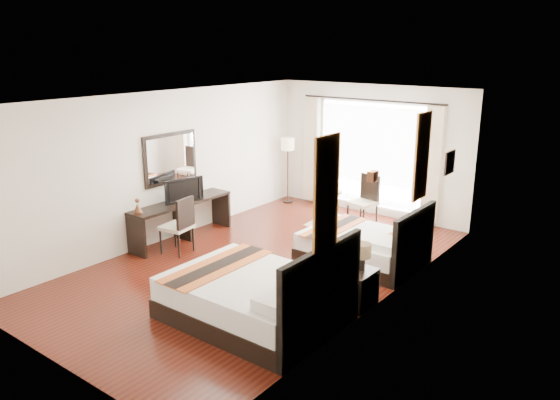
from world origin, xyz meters
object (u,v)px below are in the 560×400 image
Objects in this scene: bed_far at (365,246)px; nightstand at (357,288)px; bed_near at (257,297)px; floor_lamp at (288,149)px; window_chair at (363,211)px; television at (182,189)px; desk_chair at (178,236)px; table_lamp at (362,253)px; fruit_bowl at (328,190)px; console_desk at (182,220)px; vase at (350,271)px; side_table at (329,204)px.

bed_far is 1.64m from nightstand.
bed_near is 1.18× the size of bed_far.
nightstand is 5.46m from floor_lamp.
window_chair is at bearing 100.66° from bed_near.
bed_near is 1.49× the size of floor_lamp.
desk_chair is (0.45, -0.56, -0.67)m from television.
window_chair is (-0.99, 1.69, 0.04)m from bed_far.
table_lamp is at bearing -80.78° from television.
desk_chair is at bearing -106.84° from fruit_bowl.
console_desk is at bearing 157.68° from television.
nightstand is at bearing -109.56° from table_lamp.
nightstand is 3.55m from desk_chair.
television reaches higher than bed_far.
floor_lamp is (-3.91, 3.81, 0.71)m from vase.
vase reaches higher than side_table.
vase is (-0.05, -0.22, -0.21)m from table_lamp.
table_lamp reaches higher than vase.
table_lamp is at bearing -63.62° from bed_far.
floor_lamp is (0.05, 3.24, 0.30)m from television.
fruit_bowl is at bearing -126.12° from side_table.
floor_lamp is (-3.09, 4.84, 0.95)m from bed_near.
bed_far is 3.51m from console_desk.
side_table is 2.89× the size of fruit_bowl.
nightstand is 1.31× the size of table_lamp.
bed_far is 1.83× the size of window_chair.
side_table is at bearing 127.91° from nightstand.
vase is (0.66, -1.65, 0.29)m from bed_far.
bed_near reaches higher than television.
window_chair reaches higher than nightstand.
vase is 0.14× the size of window_chair.
fruit_bowl is 0.91m from window_chair.
table_lamp is 4.03m from television.
nightstand is (0.85, 1.19, -0.07)m from bed_near.
table_lamp is at bearing -51.28° from side_table.
bed_far reaches higher than vase.
bed_far is at bearing 111.67° from vase.
bed_far reaches higher than console_desk.
table_lamp is at bearing 174.42° from desk_chair.
floor_lamp is (-3.94, 3.65, 1.02)m from nightstand.
side_table is at bearing 126.25° from vase.
television is at bearing 53.55° from console_desk.
bed_near reaches higher than fruit_bowl.
table_lamp is (0.71, -1.43, 0.50)m from bed_far.
vase is 0.70× the size of fruit_bowl.
floor_lamp reaches higher than vase.
vase is at bearing -103.05° from table_lamp.
bed_far is 2.51m from side_table.
television is at bearing 175.09° from table_lamp.
floor_lamp is at bearing 137.87° from table_lamp.
bed_far is (0.16, 2.68, -0.05)m from bed_near.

